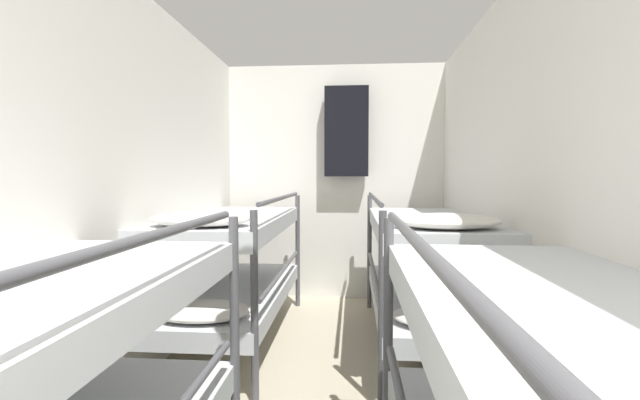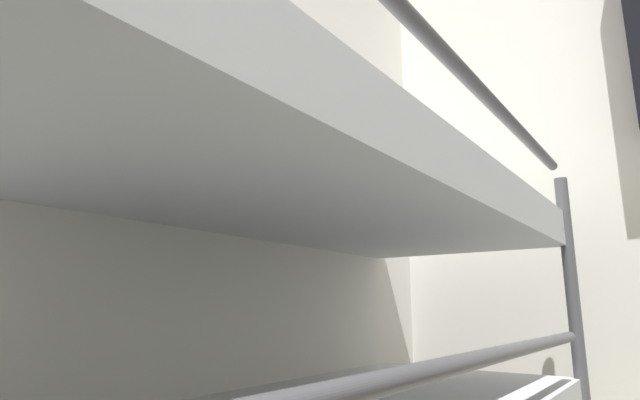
% 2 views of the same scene
% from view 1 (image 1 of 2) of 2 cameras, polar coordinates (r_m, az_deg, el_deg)
% --- Properties ---
extents(wall_left, '(0.06, 5.10, 2.43)m').
position_cam_1_polar(wall_left, '(2.39, -29.64, 1.22)').
color(wall_left, silver).
rests_on(wall_left, ground_plane).
extents(wall_right, '(0.06, 5.10, 2.43)m').
position_cam_1_polar(wall_right, '(2.20, 30.20, 1.07)').
color(wall_right, silver).
rests_on(wall_right, ground_plane).
extents(wall_back, '(2.35, 0.06, 2.43)m').
position_cam_1_polar(wall_back, '(4.50, 2.01, 2.34)').
color(wall_back, silver).
rests_on(wall_back, ground_plane).
extents(bunk_stack_left_far, '(0.79, 1.88, 1.13)m').
position_cam_1_polar(bunk_stack_left_far, '(3.33, -11.74, -7.88)').
color(bunk_stack_left_far, '#4C4C51').
rests_on(bunk_stack_left_far, ground_plane).
extents(bunk_stack_right_far, '(0.79, 1.88, 1.13)m').
position_cam_1_polar(bunk_stack_right_far, '(3.25, 13.98, -8.20)').
color(bunk_stack_right_far, '#4C4C51').
rests_on(bunk_stack_right_far, ground_plane).
extents(hanging_coat, '(0.44, 0.12, 0.90)m').
position_cam_1_polar(hanging_coat, '(4.37, 3.55, 9.08)').
color(hanging_coat, black).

